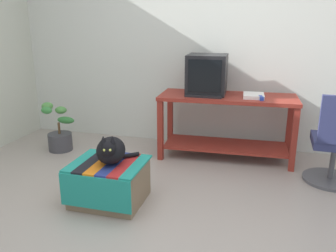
{
  "coord_description": "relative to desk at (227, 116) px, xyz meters",
  "views": [
    {
      "loc": [
        0.77,
        -2.21,
        1.5
      ],
      "look_at": [
        -0.08,
        0.85,
        0.55
      ],
      "focal_mm": 36.93,
      "sensor_mm": 36.0,
      "label": 1
    }
  ],
  "objects": [
    {
      "name": "ottoman_with_blanket",
      "position": [
        -0.85,
        -1.33,
        -0.31
      ],
      "size": [
        0.61,
        0.54,
        0.36
      ],
      "color": "#7A664C",
      "rests_on": "ground_plane"
    },
    {
      "name": "tv_monitor",
      "position": [
        -0.25,
        0.04,
        0.45
      ],
      "size": [
        0.45,
        0.45,
        0.44
      ],
      "rotation": [
        0.0,
        0.0,
        0.04
      ],
      "color": "black",
      "rests_on": "desk"
    },
    {
      "name": "office_chair",
      "position": [
        1.08,
        -0.43,
        -0.11
      ],
      "size": [
        0.52,
        0.52,
        0.89
      ],
      "rotation": [
        0.0,
        0.0,
        3.11
      ],
      "color": "#4C4C51",
      "rests_on": "ground_plane"
    },
    {
      "name": "desk",
      "position": [
        0.0,
        0.0,
        0.0
      ],
      "size": [
        1.52,
        0.64,
        0.73
      ],
      "rotation": [
        0.0,
        0.0,
        0.04
      ],
      "color": "maroon",
      "rests_on": "ground_plane"
    },
    {
      "name": "potted_plant",
      "position": [
        -1.97,
        -0.31,
        -0.29
      ],
      "size": [
        0.4,
        0.35,
        0.59
      ],
      "color": "#3D3D42",
      "rests_on": "ground_plane"
    },
    {
      "name": "back_wall",
      "position": [
        -0.4,
        0.45,
        0.8
      ],
      "size": [
        8.0,
        0.1,
        2.6
      ],
      "primitive_type": "cube",
      "color": "silver",
      "rests_on": "ground_plane"
    },
    {
      "name": "keyboard",
      "position": [
        -0.24,
        -0.14,
        0.24
      ],
      "size": [
        0.4,
        0.15,
        0.02
      ],
      "primitive_type": "cube",
      "rotation": [
        0.0,
        0.0,
        -0.01
      ],
      "color": "black",
      "rests_on": "desk"
    },
    {
      "name": "ground_plane",
      "position": [
        -0.4,
        -1.6,
        -0.5
      ],
      "size": [
        14.0,
        14.0,
        0.0
      ],
      "primitive_type": "plane",
      "color": "#9E9389"
    },
    {
      "name": "cat",
      "position": [
        -0.82,
        -1.33,
        -0.01
      ],
      "size": [
        0.35,
        0.41,
        0.28
      ],
      "rotation": [
        0.0,
        0.0,
        0.29
      ],
      "color": "black",
      "rests_on": "ottoman_with_blanket"
    },
    {
      "name": "stapler",
      "position": [
        0.36,
        -0.14,
        0.25
      ],
      "size": [
        0.06,
        0.12,
        0.04
      ],
      "primitive_type": "cube",
      "rotation": [
        0.0,
        0.0,
        0.22
      ],
      "color": "#2342B7",
      "rests_on": "desk"
    },
    {
      "name": "book",
      "position": [
        0.28,
        -0.03,
        0.25
      ],
      "size": [
        0.23,
        0.28,
        0.04
      ],
      "primitive_type": "cube",
      "rotation": [
        0.0,
        0.0,
        0.06
      ],
      "color": "white",
      "rests_on": "desk"
    }
  ]
}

